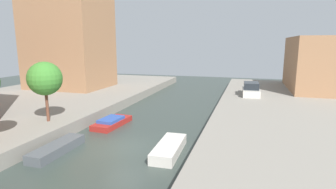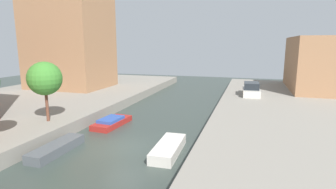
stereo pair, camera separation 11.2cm
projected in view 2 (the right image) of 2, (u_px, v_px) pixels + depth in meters
ground_plane at (124, 148)px, 18.27m from camera, size 84.00×84.00×0.00m
low_block_right at (332, 64)px, 34.57m from camera, size 10.00×12.74×6.90m
street_tree_3 at (45, 79)px, 20.49m from camera, size 2.59×2.59×4.67m
parked_car at (251, 90)px, 31.65m from camera, size 2.08×4.57×1.56m
moored_boat_left_3 at (57, 148)px, 17.42m from camera, size 1.27×4.35×0.60m
moored_boat_left_4 at (112, 122)px, 23.22m from camera, size 1.96×4.24×0.72m
moored_boat_right_2 at (168, 148)px, 17.30m from camera, size 1.59×4.31×0.66m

